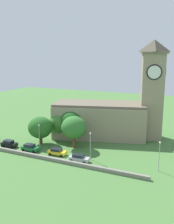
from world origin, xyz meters
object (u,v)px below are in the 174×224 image
(tree_riverside_west, at_px, (60,123))
(tree_by_tower, at_px, (74,127))
(car_green, at_px, (30,148))
(church, at_px, (112,113))
(car_silver, at_px, (79,158))
(tree_churchyard, at_px, (40,127))
(car_yellow, at_px, (57,152))
(tree_riverside_east, at_px, (71,121))
(streetlamp_central, at_px, (90,142))
(streetlamp_east_mid, at_px, (160,151))
(car_black, at_px, (9,144))
(streetlamp_west_mid, at_px, (39,133))

(tree_riverside_west, bearing_deg, tree_by_tower, -34.65)
(car_green, bearing_deg, tree_riverside_west, 81.95)
(church, height_order, car_silver, church)
(car_green, xyz_separation_m, car_silver, (14.60, -0.67, -0.06))
(tree_churchyard, bearing_deg, car_yellow, -30.93)
(car_yellow, xyz_separation_m, tree_churchyard, (-8.40, 5.03, 3.98))
(church, relative_size, tree_riverside_west, 4.28)
(tree_riverside_east, bearing_deg, car_silver, -55.38)
(tree_riverside_east, distance_m, tree_by_tower, 6.32)
(streetlamp_central, relative_size, streetlamp_east_mid, 1.01)
(car_yellow, bearing_deg, church, 69.92)
(car_yellow, relative_size, streetlamp_east_mid, 0.71)
(car_black, bearing_deg, car_green, -0.87)
(car_black, height_order, car_silver, car_black)
(tree_riverside_east, bearing_deg, church, 41.86)
(car_green, height_order, streetlamp_east_mid, streetlamp_east_mid)
(tree_riverside_east, bearing_deg, car_black, -136.46)
(tree_riverside_east, bearing_deg, streetlamp_west_mid, -111.22)
(church, relative_size, streetlamp_west_mid, 4.92)
(car_silver, xyz_separation_m, streetlamp_central, (1.94, 2.16, 3.65))
(car_silver, distance_m, tree_by_tower, 10.56)
(car_green, height_order, car_yellow, car_green)
(car_yellow, xyz_separation_m, streetlamp_central, (8.77, 0.84, 3.68))
(streetlamp_west_mid, bearing_deg, tree_riverside_east, 68.78)
(streetlamp_west_mid, height_order, tree_churchyard, tree_churchyard)
(streetlamp_central, height_order, tree_churchyard, tree_churchyard)
(streetlamp_central, height_order, tree_by_tower, tree_by_tower)
(car_silver, height_order, tree_riverside_west, tree_riverside_west)
(car_black, height_order, car_yellow, car_black)
(tree_churchyard, bearing_deg, car_green, -83.61)
(car_green, relative_size, car_yellow, 1.01)
(car_yellow, relative_size, streetlamp_west_mid, 0.69)
(tree_by_tower, bearing_deg, streetlamp_west_mid, -145.89)
(church, relative_size, streetlamp_central, 5.01)
(car_yellow, distance_m, streetlamp_central, 9.55)
(car_yellow, relative_size, streetlamp_central, 0.70)
(car_black, height_order, streetlamp_west_mid, streetlamp_west_mid)
(streetlamp_east_mid, bearing_deg, car_silver, -171.22)
(church, bearing_deg, car_green, -126.07)
(streetlamp_west_mid, relative_size, tree_riverside_west, 0.87)
(tree_riverside_west, bearing_deg, car_silver, -45.10)
(tree_by_tower, bearing_deg, car_green, -142.55)
(streetlamp_west_mid, height_order, tree_riverside_east, tree_riverside_east)
(car_green, distance_m, streetlamp_central, 16.99)
(tree_churchyard, bearing_deg, car_black, -139.36)
(car_green, bearing_deg, streetlamp_east_mid, 3.67)
(car_green, height_order, streetlamp_west_mid, streetlamp_west_mid)
(streetlamp_east_mid, bearing_deg, streetlamp_west_mid, -179.73)
(tree_by_tower, relative_size, tree_riverside_west, 1.10)
(tree_by_tower, distance_m, tree_riverside_west, 9.15)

